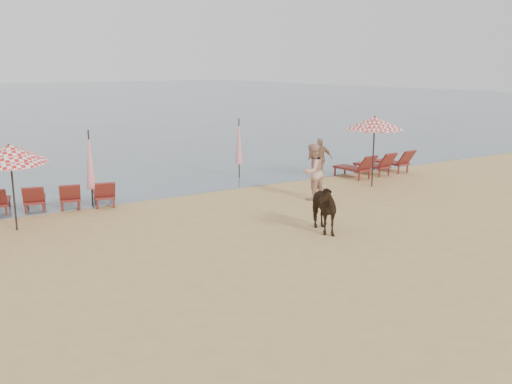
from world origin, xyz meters
TOP-DOWN VIEW (x-y plane):
  - ground at (0.00, 0.00)m, footprint 120.00×120.00m
  - lounger_cluster_left at (-4.06, 10.43)m, footprint 4.01×2.42m
  - lounger_cluster_right at (8.55, 9.25)m, footprint 3.18×2.03m
  - umbrella_open_left_b at (-5.45, 8.63)m, footprint 1.93×1.97m
  - umbrella_open_right at (6.82, 7.69)m, footprint 2.14×2.14m
  - umbrella_closed_left at (-2.91, 10.10)m, footprint 0.30×0.30m
  - umbrella_closed_right at (3.45, 11.69)m, footprint 0.29×0.29m
  - cow at (1.45, 4.09)m, footprint 1.17×1.76m
  - beachgoer_right_a at (3.64, 7.24)m, footprint 1.08×0.94m
  - beachgoer_right_b at (6.12, 9.90)m, footprint 1.03×0.77m

SIDE VIEW (x-z plane):
  - ground at x=0.00m, z-range 0.00..0.00m
  - lounger_cluster_left at x=-4.06m, z-range 0.12..0.71m
  - lounger_cluster_right at x=8.55m, z-range 0.13..0.80m
  - cow at x=1.45m, z-range 0.00..1.37m
  - beachgoer_right_b at x=6.12m, z-range 0.00..1.63m
  - beachgoer_right_a at x=3.64m, z-range 0.00..1.88m
  - umbrella_closed_right at x=3.45m, z-range 0.27..2.66m
  - umbrella_closed_left at x=-2.91m, z-range 0.28..2.74m
  - umbrella_open_left_b at x=-5.45m, z-range 0.90..3.36m
  - umbrella_open_right at x=6.82m, z-range 1.05..3.66m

